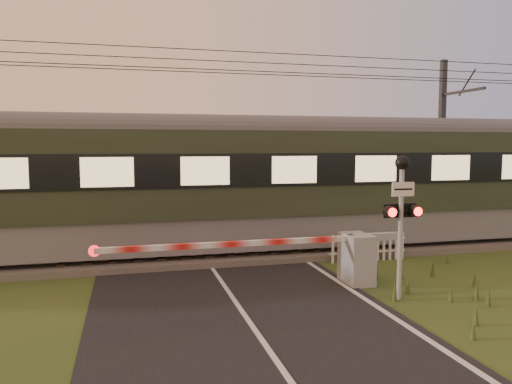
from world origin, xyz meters
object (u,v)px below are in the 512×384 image
object	(u,v)px
crossing_signal	(401,201)
picket_fence	(368,247)
catenary_mast	(442,143)
boom_gate	(344,256)

from	to	relation	value
crossing_signal	picket_fence	bearing A→B (deg)	73.52
picket_fence	catenary_mast	xyz separation A→B (m)	(5.19, 4.12, 3.02)
picket_fence	crossing_signal	bearing A→B (deg)	-106.48
catenary_mast	boom_gate	bearing A→B (deg)	-138.22
picket_fence	catenary_mast	size ratio (longest dim) A/B	0.36
boom_gate	picket_fence	distance (m)	2.62
boom_gate	catenary_mast	distance (m)	9.59
boom_gate	picket_fence	world-z (taller)	boom_gate
crossing_signal	catenary_mast	bearing A→B (deg)	50.51
crossing_signal	catenary_mast	distance (m)	9.83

